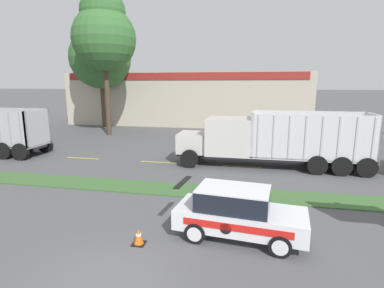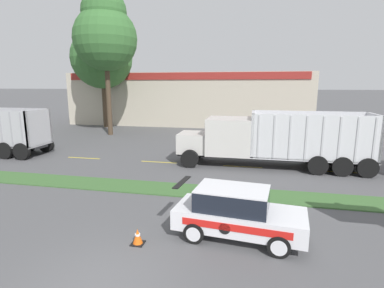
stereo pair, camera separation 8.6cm
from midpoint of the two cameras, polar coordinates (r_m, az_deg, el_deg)
ground_plane at (r=8.66m, az=-16.84°, el=-24.37°), size 600.00×600.00×0.00m
grass_verge at (r=14.55m, az=-3.50°, el=-8.63°), size 120.00×1.75×0.06m
centre_line_2 at (r=25.14m, az=-30.70°, el=-1.74°), size 2.40×0.14×0.01m
centre_line_3 at (r=21.92m, az=-20.13°, el=-2.54°), size 2.40×0.14×0.01m
centre_line_4 at (r=19.67m, az=-6.56°, el=-3.44°), size 2.40×0.14×0.01m
centre_line_5 at (r=18.76m, az=9.38°, el=-4.26°), size 2.40×0.14×0.01m
centre_line_6 at (r=19.37m, az=25.61°, el=-4.74°), size 2.40×0.14×0.01m
dump_truck_mid at (r=18.80m, az=11.59°, el=0.57°), size 11.43×2.81×3.36m
rally_car at (r=10.16m, az=8.49°, el=-12.73°), size 4.36×2.18×1.72m
traffic_cone at (r=10.06m, az=-10.39°, el=-16.99°), size 0.41×0.41×0.51m
store_building_backdrop at (r=40.59m, az=-0.24°, el=8.75°), size 29.29×12.10×6.36m
tree_behind_left at (r=36.91m, az=-17.16°, el=16.47°), size 6.89×6.89×13.11m
tree_behind_centre at (r=31.30m, az=-16.51°, el=19.73°), size 6.02×6.02×13.75m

